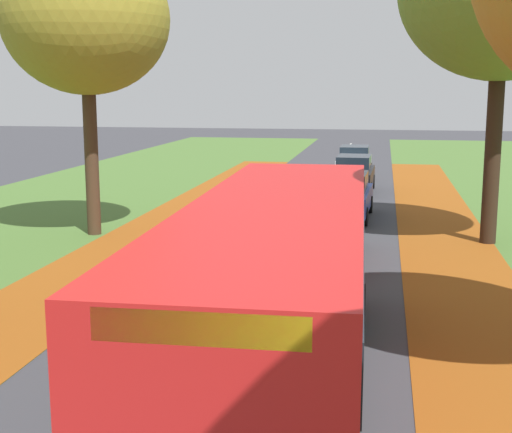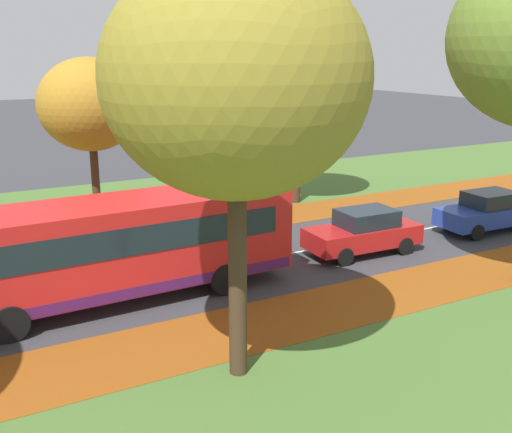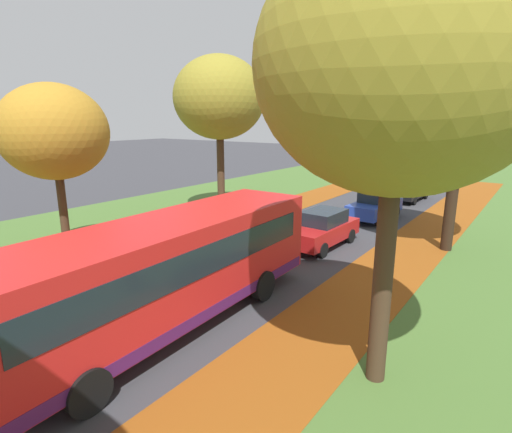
{
  "view_description": "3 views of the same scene",
  "coord_description": "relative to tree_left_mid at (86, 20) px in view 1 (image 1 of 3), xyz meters",
  "views": [
    {
      "loc": [
        2.64,
        -0.21,
        4.64
      ],
      "look_at": [
        -0.13,
        15.29,
        1.77
      ],
      "focal_mm": 50.0,
      "sensor_mm": 36.0,
      "label": 1
    },
    {
      "loc": [
        17.45,
        5.77,
        7.09
      ],
      "look_at": [
        -0.85,
        15.7,
        1.31
      ],
      "focal_mm": 42.0,
      "sensor_mm": 36.0,
      "label": 2
    },
    {
      "loc": [
        8.96,
        3.46,
        5.6
      ],
      "look_at": [
        0.19,
        15.41,
        1.93
      ],
      "focal_mm": 28.0,
      "sensor_mm": 36.0,
      "label": 3
    }
  ],
  "objects": [
    {
      "name": "car_black_third_in_line",
      "position": [
        7.76,
        10.9,
        -5.85
      ],
      "size": [
        1.88,
        4.25,
        1.62
      ],
      "color": "black",
      "rests_on": "ground"
    },
    {
      "name": "bus",
      "position": [
        7.53,
        -10.85,
        -4.96
      ],
      "size": [
        2.87,
        10.47,
        2.98
      ],
      "color": "red",
      "rests_on": "ground"
    },
    {
      "name": "car_blue_following",
      "position": [
        7.76,
        4.27,
        -5.85
      ],
      "size": [
        1.92,
        4.27,
        1.62
      ],
      "color": "#233D9E",
      "rests_on": "ground"
    },
    {
      "name": "leaf_litter_right",
      "position": [
        10.99,
        -6.9,
        -6.65
      ],
      "size": [
        2.8,
        60.0,
        0.0
      ],
      "primitive_type": "cube",
      "color": "#8C4714",
      "rests_on": "grass_verge_right"
    },
    {
      "name": "car_red_lead",
      "position": [
        7.61,
        -1.92,
        -5.85
      ],
      "size": [
        1.89,
        4.26,
        1.62
      ],
      "color": "#B21919",
      "rests_on": "ground"
    },
    {
      "name": "car_white_fourth_in_line",
      "position": [
        7.57,
        16.25,
        -5.85
      ],
      "size": [
        1.79,
        4.2,
        1.62
      ],
      "color": "silver",
      "rests_on": "ground"
    },
    {
      "name": "tree_left_mid",
      "position": [
        0.0,
        0.0,
        0.0
      ],
      "size": [
        5.11,
        5.11,
        8.99
      ],
      "color": "#422D1E",
      "rests_on": "ground"
    },
    {
      "name": "leaf_litter_left",
      "position": [
        1.79,
        -6.9,
        -6.65
      ],
      "size": [
        2.8,
        60.0,
        0.0
      ],
      "primitive_type": "cube",
      "color": "#8C4714",
      "rests_on": "grass_verge_left"
    },
    {
      "name": "road_centre_line",
      "position": [
        6.39,
        -0.9,
        -6.66
      ],
      "size": [
        0.12,
        80.0,
        0.01
      ],
      "primitive_type": "cube",
      "color": "silver",
      "rests_on": "ground"
    }
  ]
}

